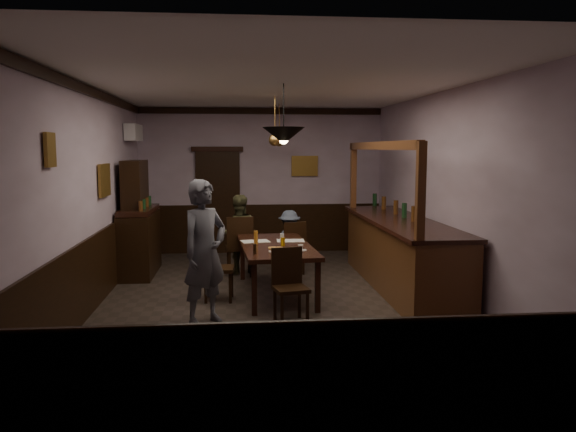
{
  "coord_description": "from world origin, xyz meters",
  "views": [
    {
      "loc": [
        -0.56,
        -7.65,
        2.17
      ],
      "look_at": [
        0.24,
        0.71,
        1.15
      ],
      "focal_mm": 35.0,
      "sensor_mm": 36.0,
      "label": 1
    }
  ],
  "objects": [
    {
      "name": "pastry_ring_a",
      "position": [
        -0.04,
        0.0,
        0.79
      ],
      "size": [
        0.13,
        0.13,
        0.04
      ],
      "primitive_type": "torus",
      "color": "#C68C47",
      "rests_on": "pastry_plate"
    },
    {
      "name": "pendant_brass_mid",
      "position": [
        0.1,
        1.47,
        2.3
      ],
      "size": [
        0.2,
        0.2,
        0.81
      ],
      "color": "#BF8C3F",
      "rests_on": "ground"
    },
    {
      "name": "dining_table",
      "position": [
        0.04,
        0.51,
        0.69
      ],
      "size": [
        1.13,
        2.25,
        0.75
      ],
      "rotation": [
        0.0,
        0.0,
        0.06
      ],
      "color": "black",
      "rests_on": "ground"
    },
    {
      "name": "pastry_plate",
      "position": [
        0.01,
        -0.08,
        0.76
      ],
      "size": [
        0.22,
        0.22,
        0.01
      ],
      "primitive_type": "cylinder",
      "color": "white",
      "rests_on": "dining_table"
    },
    {
      "name": "beer_glass",
      "position": [
        -0.25,
        0.58,
        0.85
      ],
      "size": [
        0.06,
        0.06,
        0.2
      ],
      "primitive_type": "cylinder",
      "color": "#BF721E",
      "rests_on": "dining_table"
    },
    {
      "name": "pendant_brass_far",
      "position": [
        0.3,
        3.06,
        2.3
      ],
      "size": [
        0.2,
        0.2,
        0.81
      ],
      "color": "#BF8C3F",
      "rests_on": "ground"
    },
    {
      "name": "saucer",
      "position": [
        0.36,
        -0.01,
        0.76
      ],
      "size": [
        0.15,
        0.15,
        0.01
      ],
      "primitive_type": "cylinder",
      "color": "white",
      "rests_on": "dining_table"
    },
    {
      "name": "napkin",
      "position": [
        -0.01,
        0.22,
        0.75
      ],
      "size": [
        0.16,
        0.16,
        0.0
      ],
      "primitive_type": "cube",
      "rotation": [
        0.0,
        0.0,
        0.06
      ],
      "color": "#FDDA5D",
      "rests_on": "dining_table"
    },
    {
      "name": "door_back",
      "position": [
        -0.9,
        3.95,
        1.05
      ],
      "size": [
        0.9,
        0.06,
        2.1
      ],
      "primitive_type": "cube",
      "color": "black",
      "rests_on": "ground"
    },
    {
      "name": "pepper_mill",
      "position": [
        -0.3,
        -0.23,
        0.82
      ],
      "size": [
        0.04,
        0.04,
        0.14
      ],
      "primitive_type": "cylinder",
      "color": "black",
      "rests_on": "dining_table"
    },
    {
      "name": "picture_left_large",
      "position": [
        -2.46,
        0.8,
        1.7
      ],
      "size": [
        0.04,
        0.62,
        0.48
      ],
      "color": "olive",
      "rests_on": "ground"
    },
    {
      "name": "chair_near",
      "position": [
        0.11,
        -0.81,
        0.51
      ],
      "size": [
        0.47,
        0.47,
        0.93
      ],
      "rotation": [
        0.0,
        0.0,
        0.2
      ],
      "color": "black",
      "rests_on": "ground"
    },
    {
      "name": "chair_side",
      "position": [
        -0.88,
        0.26,
        0.54
      ],
      "size": [
        0.45,
        0.45,
        0.98
      ],
      "rotation": [
        0.0,
        0.0,
        1.51
      ],
      "color": "black",
      "rests_on": "ground"
    },
    {
      "name": "chair_far_left",
      "position": [
        -0.48,
        1.75,
        0.56
      ],
      "size": [
        0.48,
        0.48,
        1.03
      ],
      "rotation": [
        0.0,
        0.0,
        3.22
      ],
      "color": "black",
      "rests_on": "ground"
    },
    {
      "name": "picture_back",
      "position": [
        0.9,
        3.96,
        1.8
      ],
      "size": [
        0.55,
        0.04,
        0.42
      ],
      "color": "olive",
      "rests_on": "ground"
    },
    {
      "name": "pastry_ring_b",
      "position": [
        0.05,
        -0.02,
        0.79
      ],
      "size": [
        0.13,
        0.13,
        0.04
      ],
      "primitive_type": "torus",
      "color": "#C68C47",
      "rests_on": "pastry_plate"
    },
    {
      "name": "picture_left_small",
      "position": [
        -2.46,
        -1.6,
        2.15
      ],
      "size": [
        0.04,
        0.28,
        0.36
      ],
      "color": "olive",
      "rests_on": "ground"
    },
    {
      "name": "person_seated_right",
      "position": [
        0.4,
        2.08,
        0.54
      ],
      "size": [
        0.75,
        0.51,
        1.08
      ],
      "primitive_type": "imported",
      "rotation": [
        0.0,
        0.0,
        3.3
      ],
      "color": "#4D586E",
      "rests_on": "ground"
    },
    {
      "name": "sideboard",
      "position": [
        -2.21,
        2.1,
        0.79
      ],
      "size": [
        0.53,
        1.49,
        1.96
      ],
      "color": "black",
      "rests_on": "ground"
    },
    {
      "name": "ac_unit",
      "position": [
        -2.38,
        2.9,
        2.45
      ],
      "size": [
        0.2,
        0.85,
        0.3
      ],
      "color": "white",
      "rests_on": "ground"
    },
    {
      "name": "newspaper_right",
      "position": [
        0.29,
        0.82,
        0.75
      ],
      "size": [
        0.43,
        0.32,
        0.01
      ],
      "primitive_type": "cube",
      "rotation": [
        0.0,
        0.0,
        -0.05
      ],
      "color": "silver",
      "rests_on": "dining_table"
    },
    {
      "name": "bar_counter",
      "position": [
        1.99,
        0.72,
        0.58
      ],
      "size": [
        0.94,
        4.03,
        2.26
      ],
      "color": "#502F15",
      "rests_on": "ground"
    },
    {
      "name": "person_seated_left",
      "position": [
        -0.5,
        2.03,
        0.69
      ],
      "size": [
        0.74,
        0.62,
        1.37
      ],
      "primitive_type": "imported",
      "rotation": [
        0.0,
        0.0,
        3.31
      ],
      "color": "#4A492C",
      "rests_on": "ground"
    },
    {
      "name": "soda_can",
      "position": [
        0.13,
        0.41,
        0.81
      ],
      "size": [
        0.07,
        0.07,
        0.12
      ],
      "primitive_type": "cylinder",
      "color": "yellow",
      "rests_on": "dining_table"
    },
    {
      "name": "chair_far_right",
      "position": [
        0.43,
        1.81,
        0.51
      ],
      "size": [
        0.49,
        0.49,
        0.92
      ],
      "rotation": [
        0.0,
        0.0,
        3.39
      ],
      "color": "black",
      "rests_on": "ground"
    },
    {
      "name": "person_standing",
      "position": [
        -0.94,
        -0.8,
        0.9
      ],
      "size": [
        0.77,
        0.76,
        1.79
      ],
      "primitive_type": "imported",
      "rotation": [
        0.0,
        0.0,
        0.76
      ],
      "color": "#4F505A",
      "rests_on": "ground"
    },
    {
      "name": "water_glass",
      "position": [
        0.14,
        0.59,
        0.82
      ],
      "size": [
        0.06,
        0.06,
        0.15
      ],
      "primitive_type": "cylinder",
      "color": "silver",
      "rests_on": "dining_table"
    },
    {
      "name": "coffee_cup",
      "position": [
        0.34,
        -0.03,
        0.8
      ],
      "size": [
        0.08,
        0.08,
        0.07
      ],
      "primitive_type": "imported",
      "rotation": [
        0.0,
        0.0,
        0.06
      ],
      "color": "white",
      "rests_on": "saucer"
    },
    {
      "name": "room",
      "position": [
        0.0,
        0.0,
        1.5
      ],
      "size": [
        5.01,
        8.01,
        3.01
      ],
      "color": "#2D2621",
      "rests_on": "ground"
    },
    {
      "name": "newspaper_left",
      "position": [
        -0.25,
        0.81,
        0.75
      ],
      "size": [
        0.47,
        0.38,
        0.01
      ],
      "primitive_type": "cube",
      "rotation": [
        0.0,
        0.0,
        0.2
      ],
      "color": "silver",
      "rests_on": "dining_table"
    },
    {
      "name": "pendant_iron",
      "position": [
        0.09,
        -0.29,
        2.33
      ],
      "size": [
        0.56,
        0.56,
        0.78
      ],
      "color": "black",
      "rests_on": "ground"
    }
  ]
}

